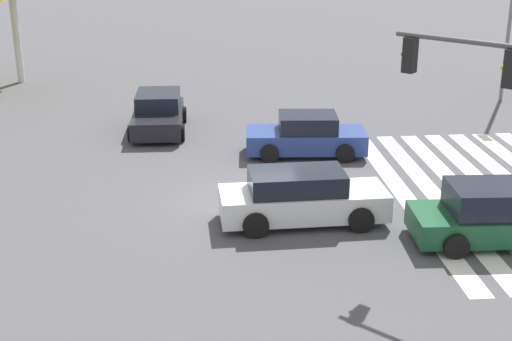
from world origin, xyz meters
The scene contains 6 objects.
ground_plane centered at (0.00, 0.00, 0.00)m, with size 118.45×118.45×0.00m, color #47474C.
crosswalk_markings centered at (0.00, -7.92, 0.00)m, with size 12.27×7.25×0.01m.
car_0 centered at (4.31, -2.18, 0.69)m, with size 2.25×4.37×1.49m.
car_1 centered at (-3.25, -6.09, 0.73)m, with size 2.24×4.72×1.58m.
car_2 centered at (-1.56, -1.14, 0.74)m, with size 2.03×4.71×1.52m.
car_5 centered at (7.78, 3.20, 0.70)m, with size 4.24×2.21×1.49m.
Camera 1 is at (-19.75, 1.76, 8.24)m, focal length 50.00 mm.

